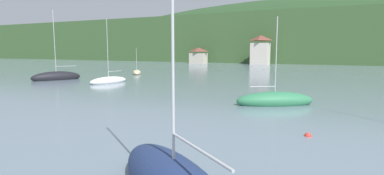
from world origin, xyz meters
name	(u,v)px	position (x,y,z in m)	size (l,w,h in m)	color
wooded_hillside	(310,43)	(0.60, 154.10, 7.49)	(352.00, 61.22, 43.53)	#38562D
shore_building_west	(198,56)	(-32.96, 112.69, 2.70)	(5.76, 4.18, 5.53)	#BCB29E
shore_building_westcentral	(260,50)	(-10.99, 113.23, 4.59)	(5.77, 5.31, 9.47)	beige
sailboat_mid_4	(275,101)	(7.59, 40.99, 0.37)	(6.93, 5.30, 8.08)	#2D754C
sailboat_mid_5	(56,77)	(-28.08, 48.07, 0.45)	(5.02, 7.60, 11.46)	black
sailboat_far_7	(137,73)	(-23.61, 63.37, 0.27)	(4.22, 4.99, 5.47)	#CCBC8E
sailboat_mid_9	(109,81)	(-17.63, 48.37, 0.30)	(3.03, 6.36, 9.48)	white
mooring_buoy_far	(308,136)	(11.18, 31.91, 0.00)	(0.40, 0.40, 0.40)	red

